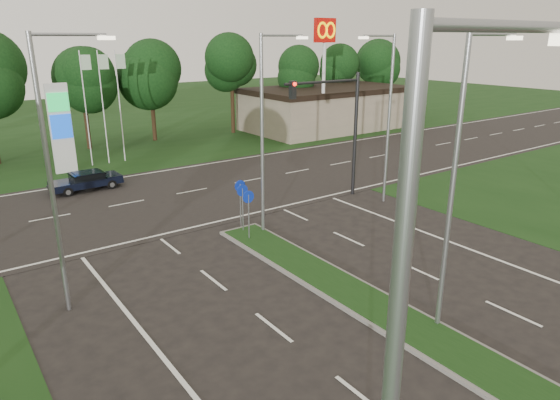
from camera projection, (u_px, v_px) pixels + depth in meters
verge_far at (54, 124)px, 53.37m from camera, size 160.00×50.00×0.02m
cross_road at (177, 194)px, 29.43m from camera, size 160.00×12.00×0.02m
median_kerb at (478, 366)px, 13.97m from camera, size 2.00×26.00×0.12m
commercial_building at (327, 108)px, 50.27m from camera, size 16.00×9.00×4.00m
streetlight_median_near at (458, 172)px, 14.51m from camera, size 2.53×0.22×9.00m
streetlight_median_far at (266, 125)px, 22.23m from camera, size 2.53×0.22×9.00m
streetlight_left_far at (55, 163)px, 15.53m from camera, size 2.53×0.22×9.00m
streetlight_right_far at (387, 111)px, 26.55m from camera, size 2.53×0.22×9.00m
traffic_signal at (339, 117)px, 27.33m from camera, size 5.10×0.42×7.00m
median_signs at (244, 199)px, 23.03m from camera, size 1.16×1.76×2.38m
gas_pylon at (64, 126)px, 33.33m from camera, size 5.80×1.26×8.00m
mcdonalds_sign at (325, 48)px, 43.08m from camera, size 2.20×0.47×10.40m
treeline_far at (88, 64)px, 39.67m from camera, size 6.00×6.00×9.90m
navy_sedan at (86, 180)px, 30.10m from camera, size 4.08×1.78×1.11m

